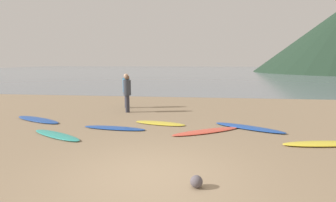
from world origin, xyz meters
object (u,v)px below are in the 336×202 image
at_px(person_0, 127,91).
at_px(surfboard_2, 114,128).
at_px(surfboard_4, 206,131).
at_px(surfboard_5, 249,128).
at_px(person_1, 126,88).
at_px(surfboard_1, 56,135).
at_px(beach_rock_far, 196,182).
at_px(surfboard_0, 38,120).
at_px(surfboard_6, 323,144).
at_px(surfboard_3, 160,123).

bearing_deg(person_0, surfboard_2, 92.98).
bearing_deg(surfboard_4, person_0, 107.41).
relative_size(surfboard_5, person_1, 1.45).
bearing_deg(surfboard_1, beach_rock_far, -5.70).
bearing_deg(surfboard_0, beach_rock_far, -13.03).
relative_size(surfboard_2, person_0, 1.32).
relative_size(surfboard_0, beach_rock_far, 10.58).
relative_size(surfboard_1, surfboard_6, 0.96).
bearing_deg(surfboard_0, person_0, 59.19).
xyz_separation_m(surfboard_4, surfboard_5, (1.51, 0.65, 0.01)).
bearing_deg(person_1, surfboard_2, 55.74).
height_order(surfboard_3, surfboard_6, surfboard_6).
xyz_separation_m(surfboard_2, surfboard_5, (4.79, 0.62, 0.01)).
xyz_separation_m(surfboard_1, surfboard_3, (3.07, 2.10, -0.01)).
bearing_deg(surfboard_0, surfboard_4, 16.57).
distance_m(surfboard_1, person_1, 5.62).
bearing_deg(surfboard_5, surfboard_2, -143.06).
bearing_deg(surfboard_3, surfboard_0, -167.11).
relative_size(surfboard_4, person_0, 1.49).
bearing_deg(beach_rock_far, person_0, 115.13).
height_order(surfboard_1, surfboard_6, surfboard_6).
relative_size(surfboard_0, person_1, 1.45).
bearing_deg(person_0, person_1, -76.21).
height_order(surfboard_3, beach_rock_far, beach_rock_far).
distance_m(surfboard_2, surfboard_5, 4.83).
bearing_deg(person_0, surfboard_3, 127.11).
bearing_deg(surfboard_2, surfboard_0, 171.57).
relative_size(surfboard_1, person_0, 1.30).
xyz_separation_m(surfboard_0, surfboard_1, (2.01, -2.07, -0.00)).
bearing_deg(surfboard_0, surfboard_5, 22.43).
xyz_separation_m(surfboard_2, surfboard_3, (1.51, 0.96, -0.00)).
bearing_deg(surfboard_4, surfboard_6, -49.07).
bearing_deg(person_1, surfboard_0, 6.18).
bearing_deg(beach_rock_far, surfboard_3, 106.49).
bearing_deg(surfboard_4, surfboard_1, 161.09).
bearing_deg(surfboard_6, beach_rock_far, -149.21).
bearing_deg(surfboard_1, surfboard_2, 63.68).
distance_m(surfboard_3, person_1, 4.20).
bearing_deg(surfboard_1, surfboard_5, 42.99).
bearing_deg(surfboard_2, surfboard_4, 5.71).
relative_size(surfboard_3, surfboard_6, 0.85).
bearing_deg(person_0, surfboard_0, 30.59).
distance_m(surfboard_0, surfboard_5, 8.37).
bearing_deg(surfboard_3, surfboard_2, -135.10).
height_order(surfboard_4, surfboard_5, surfboard_5).
distance_m(surfboard_4, surfboard_6, 3.48).
xyz_separation_m(surfboard_3, surfboard_6, (5.09, -2.01, 0.01)).
bearing_deg(person_1, surfboard_5, 101.96).
bearing_deg(beach_rock_far, surfboard_4, 86.38).
bearing_deg(surfboard_1, surfboard_6, 28.07).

